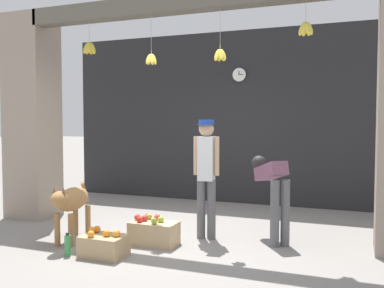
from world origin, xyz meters
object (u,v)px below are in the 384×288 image
(worker_stooping, at_px, (272,186))
(fruit_crate_oranges, at_px, (104,245))
(fruit_crate_apples, at_px, (154,232))
(water_bottle, at_px, (68,245))
(wall_clock, at_px, (239,75))
(shopkeeper, at_px, (206,170))
(dog, at_px, (71,201))

(worker_stooping, distance_m, fruit_crate_oranges, 2.19)
(fruit_crate_apples, bearing_deg, water_bottle, -133.04)
(fruit_crate_oranges, distance_m, water_bottle, 0.41)
(fruit_crate_apples, bearing_deg, worker_stooping, 26.76)
(wall_clock, bearing_deg, shopkeeper, -84.64)
(fruit_crate_oranges, xyz_separation_m, fruit_crate_apples, (0.32, 0.63, 0.03))
(worker_stooping, relative_size, fruit_crate_apples, 1.82)
(fruit_crate_oranges, bearing_deg, fruit_crate_apples, 62.95)
(fruit_crate_apples, bearing_deg, wall_clock, 84.52)
(fruit_crate_apples, bearing_deg, dog, -165.92)
(fruit_crate_oranges, distance_m, wall_clock, 4.30)
(fruit_crate_apples, distance_m, water_bottle, 1.04)
(fruit_crate_apples, distance_m, wall_clock, 3.73)
(dog, distance_m, wall_clock, 3.97)
(dog, height_order, fruit_crate_oranges, dog)
(dog, bearing_deg, water_bottle, 18.76)
(shopkeeper, bearing_deg, dog, 21.26)
(shopkeeper, bearing_deg, fruit_crate_apples, 39.03)
(dog, relative_size, water_bottle, 3.96)
(dog, bearing_deg, fruit_crate_oranges, 48.98)
(shopkeeper, bearing_deg, wall_clock, -89.37)
(worker_stooping, distance_m, wall_clock, 3.04)
(worker_stooping, bearing_deg, water_bottle, 179.26)
(dog, distance_m, fruit_crate_apples, 1.12)
(shopkeeper, distance_m, worker_stooping, 0.87)
(worker_stooping, relative_size, fruit_crate_oranges, 2.15)
(dog, relative_size, fruit_crate_apples, 1.79)
(fruit_crate_oranges, bearing_deg, wall_clock, 80.46)
(water_bottle, distance_m, wall_clock, 4.49)
(shopkeeper, xyz_separation_m, wall_clock, (-0.23, 2.48, 1.49))
(worker_stooping, xyz_separation_m, water_bottle, (-2.06, -1.44, -0.59))
(water_bottle, height_order, wall_clock, wall_clock)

